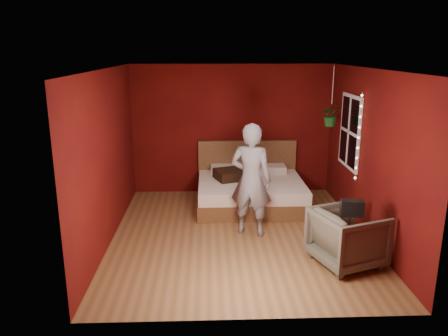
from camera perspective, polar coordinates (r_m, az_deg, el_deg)
floor at (r=7.07m, az=1.99°, el=-8.76°), size 4.50×4.50×0.00m
room_walls at (r=6.57m, az=2.13°, el=4.74°), size 4.04×4.54×2.62m
window at (r=7.86m, az=16.10°, el=4.59°), size 0.05×0.97×1.27m
fairy_lights at (r=7.36m, az=17.16°, el=3.81°), size 0.04×0.04×1.45m
bed at (r=8.34m, az=3.43°, el=-2.86°), size 1.98×1.69×1.09m
person at (r=6.84m, az=3.54°, el=-1.57°), size 0.76×0.62×1.80m
armchair at (r=6.27m, az=15.84°, el=-8.71°), size 1.10×1.08×0.79m
handbag at (r=5.91m, az=16.39°, el=-5.04°), size 0.31×0.19×0.21m
throw_pillow at (r=8.24m, az=0.75°, el=-0.86°), size 0.65×0.65×0.18m
hanging_plant at (r=8.00m, az=13.81°, el=6.73°), size 0.39×0.35×1.05m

